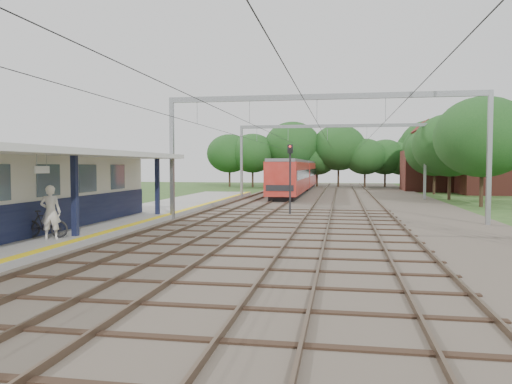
# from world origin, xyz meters

# --- Properties ---
(ground) EXTENTS (160.00, 160.00, 0.00)m
(ground) POSITION_xyz_m (0.00, 0.00, 0.00)
(ground) COLOR #2D4C1E
(ground) RESTS_ON ground
(ballast_bed) EXTENTS (18.00, 90.00, 0.10)m
(ballast_bed) POSITION_xyz_m (4.00, 30.00, 0.05)
(ballast_bed) COLOR #473D33
(ballast_bed) RESTS_ON ground
(platform) EXTENTS (5.00, 52.00, 0.35)m
(platform) POSITION_xyz_m (-7.50, 14.00, 0.17)
(platform) COLOR gray
(platform) RESTS_ON ground
(yellow_stripe) EXTENTS (0.45, 52.00, 0.01)m
(yellow_stripe) POSITION_xyz_m (-5.25, 14.00, 0.35)
(yellow_stripe) COLOR yellow
(yellow_stripe) RESTS_ON platform
(station_building) EXTENTS (3.41, 18.00, 3.40)m
(station_building) POSITION_xyz_m (-8.88, 7.00, 2.04)
(station_building) COLOR beige
(station_building) RESTS_ON platform
(canopy) EXTENTS (6.40, 20.00, 3.44)m
(canopy) POSITION_xyz_m (-7.77, 6.00, 3.64)
(canopy) COLOR #111736
(canopy) RESTS_ON platform
(rail_tracks) EXTENTS (11.80, 88.00, 0.15)m
(rail_tracks) POSITION_xyz_m (1.50, 30.00, 0.18)
(rail_tracks) COLOR brown
(rail_tracks) RESTS_ON ballast_bed
(catenary_system) EXTENTS (17.22, 88.00, 7.00)m
(catenary_system) POSITION_xyz_m (3.39, 25.28, 5.51)
(catenary_system) COLOR gray
(catenary_system) RESTS_ON ground
(tree_band) EXTENTS (31.72, 30.88, 8.82)m
(tree_band) POSITION_xyz_m (3.84, 57.12, 4.92)
(tree_band) COLOR #382619
(tree_band) RESTS_ON ground
(house_near) EXTENTS (7.00, 6.12, 7.89)m
(house_near) POSITION_xyz_m (21.00, 46.00, 2.99)
(house_near) COLOR brown
(house_near) RESTS_ON ground
(house_far) EXTENTS (8.00, 6.12, 8.66)m
(house_far) POSITION_xyz_m (16.00, 52.00, 3.23)
(house_far) COLOR brown
(house_far) RESTS_ON ground
(person) EXTENTS (0.86, 0.69, 2.07)m
(person) POSITION_xyz_m (-6.30, 4.95, 1.38)
(person) COLOR silver
(person) RESTS_ON platform
(bicycle) EXTENTS (1.83, 0.76, 1.07)m
(bicycle) POSITION_xyz_m (-6.74, 5.27, 0.88)
(bicycle) COLOR black
(bicycle) RESTS_ON platform
(train) EXTENTS (2.77, 34.44, 3.64)m
(train) POSITION_xyz_m (-0.50, 45.88, 2.04)
(train) COLOR black
(train) RESTS_ON ballast_bed
(signal_post) EXTENTS (0.34, 0.30, 4.47)m
(signal_post) POSITION_xyz_m (1.35, 18.99, 2.85)
(signal_post) COLOR black
(signal_post) RESTS_ON ground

